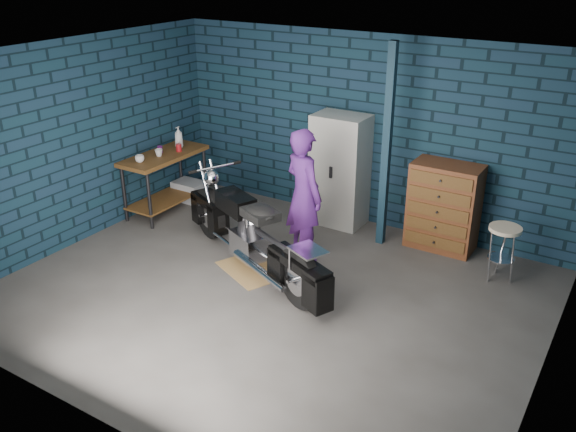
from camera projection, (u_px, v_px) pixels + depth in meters
name	position (u px, v px, depth m)	size (l,w,h in m)	color
ground	(269.00, 294.00, 7.14)	(6.00, 6.00, 0.00)	#4F4D4A
room_walls	(294.00, 125.00, 6.79)	(6.02, 5.01, 2.71)	#102A37
support_post	(387.00, 148.00, 7.84)	(0.10, 0.10, 2.70)	#122939
workbench	(166.00, 183.00, 9.21)	(0.60, 1.40, 0.91)	brown
drip_mat	(253.00, 269.00, 7.68)	(0.85, 0.64, 0.01)	olive
motorcycle	(252.00, 229.00, 7.45)	(2.54, 0.69, 1.12)	black
person	(304.00, 195.00, 7.67)	(0.63, 0.41, 1.73)	#501F75
storage_bin	(190.00, 191.00, 9.71)	(0.50, 0.35, 0.31)	gray
locker	(339.00, 170.00, 8.67)	(0.75, 0.54, 1.61)	beige
tool_chest	(443.00, 207.00, 8.01)	(0.88, 0.49, 1.18)	brown
shop_stool	(502.00, 253.00, 7.33)	(0.38, 0.38, 0.70)	beige
cup_a	(140.00, 159.00, 8.66)	(0.13, 0.13, 0.10)	beige
cup_b	(159.00, 153.00, 8.90)	(0.11, 0.11, 0.11)	beige
mug_purple	(160.00, 149.00, 9.05)	(0.08, 0.08, 0.11)	#5D1967
mug_red	(179.00, 148.00, 9.11)	(0.08, 0.08, 0.11)	#A6161B
bottle	(179.00, 137.00, 9.24)	(0.13, 0.13, 0.33)	gray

